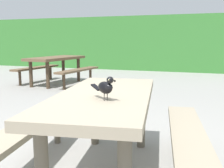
# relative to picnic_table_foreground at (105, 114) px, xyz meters

# --- Properties ---
(hedge_wall) EXTENTS (28.00, 1.51, 2.13)m
(hedge_wall) POSITION_rel_picnic_table_foreground_xyz_m (-0.31, 9.06, 0.51)
(hedge_wall) COLOR #387A33
(hedge_wall) RESTS_ON ground
(picnic_table_foreground) EXTENTS (1.94, 1.96, 0.74)m
(picnic_table_foreground) POSITION_rel_picnic_table_foreground_xyz_m (0.00, 0.00, 0.00)
(picnic_table_foreground) COLOR gray
(picnic_table_foreground) RESTS_ON ground
(bird_grackle) EXTENTS (0.25, 0.18, 0.18)m
(bird_grackle) POSITION_rel_picnic_table_foreground_xyz_m (0.12, -0.28, 0.29)
(bird_grackle) COLOR black
(bird_grackle) RESTS_ON picnic_table_foreground
(picnic_table_mid_left) EXTENTS (1.84, 1.87, 0.74)m
(picnic_table_mid_left) POSITION_rel_picnic_table_foreground_xyz_m (-3.09, 4.30, 0.00)
(picnic_table_mid_left) COLOR brown
(picnic_table_mid_left) RESTS_ON ground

